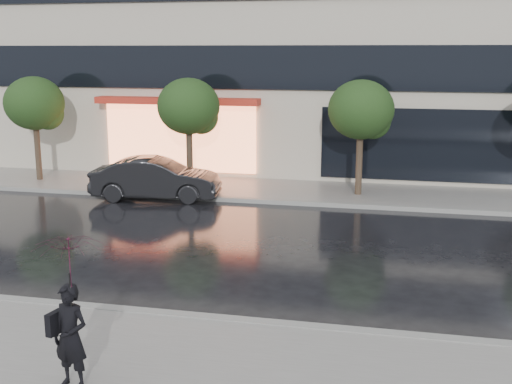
# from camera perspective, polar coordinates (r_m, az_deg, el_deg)

# --- Properties ---
(ground) EXTENTS (120.00, 120.00, 0.00)m
(ground) POSITION_cam_1_polar(r_m,az_deg,el_deg) (13.27, -6.97, -9.39)
(ground) COLOR black
(ground) RESTS_ON ground
(sidewalk_near) EXTENTS (60.00, 4.50, 0.12)m
(sidewalk_near) POSITION_cam_1_polar(r_m,az_deg,el_deg) (10.52, -13.02, -15.41)
(sidewalk_near) COLOR slate
(sidewalk_near) RESTS_ON ground
(sidewalk_far) EXTENTS (60.00, 3.50, 0.12)m
(sidewalk_far) POSITION_cam_1_polar(r_m,az_deg,el_deg) (22.77, 1.53, 0.15)
(sidewalk_far) COLOR slate
(sidewalk_far) RESTS_ON ground
(curb_near) EXTENTS (60.00, 0.25, 0.14)m
(curb_near) POSITION_cam_1_polar(r_m,az_deg,el_deg) (12.38, -8.53, -10.75)
(curb_near) COLOR gray
(curb_near) RESTS_ON ground
(curb_far) EXTENTS (60.00, 0.25, 0.14)m
(curb_far) POSITION_cam_1_polar(r_m,az_deg,el_deg) (21.09, 0.64, -0.81)
(curb_far) COLOR gray
(curb_far) RESTS_ON ground
(tree_far_west) EXTENTS (2.20, 2.20, 3.99)m
(tree_far_west) POSITION_cam_1_polar(r_m,az_deg,el_deg) (25.37, -18.95, 7.30)
(tree_far_west) COLOR #33261C
(tree_far_west) RESTS_ON ground
(tree_mid_west) EXTENTS (2.20, 2.20, 3.99)m
(tree_mid_west) POSITION_cam_1_polar(r_m,az_deg,el_deg) (22.85, -5.85, 7.40)
(tree_mid_west) COLOR #33261C
(tree_mid_west) RESTS_ON ground
(tree_mid_east) EXTENTS (2.20, 2.20, 3.99)m
(tree_mid_east) POSITION_cam_1_polar(r_m,az_deg,el_deg) (21.75, 9.47, 7.04)
(tree_mid_east) COLOR #33261C
(tree_mid_east) RESTS_ON ground
(parked_car) EXTENTS (4.42, 2.02, 1.41)m
(parked_car) POSITION_cam_1_polar(r_m,az_deg,el_deg) (21.79, -8.88, 1.17)
(parked_car) COLOR black
(parked_car) RESTS_ON ground
(pedestrian_with_umbrella) EXTENTS (1.15, 1.17, 2.30)m
(pedestrian_with_umbrella) POSITION_cam_1_polar(r_m,az_deg,el_deg) (9.50, -16.27, -8.11)
(pedestrian_with_umbrella) COLOR black
(pedestrian_with_umbrella) RESTS_ON sidewalk_near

